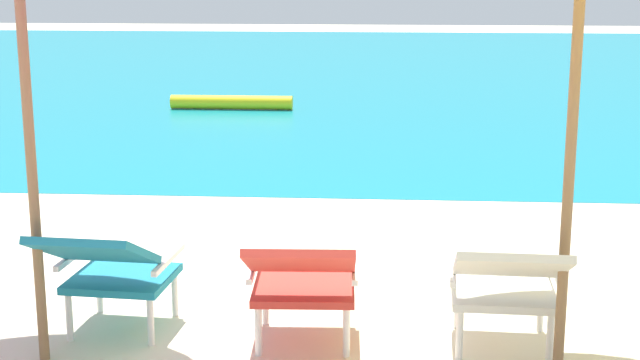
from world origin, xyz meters
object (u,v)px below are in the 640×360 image
swim_buoy (232,102)px  lounge_chair_center (302,277)px  lounge_chair_right (506,281)px  lounge_chair_left (110,267)px

swim_buoy → lounge_chair_center: (1.62, -7.82, 0.31)m
lounge_chair_center → lounge_chair_right: size_ratio=1.00×
lounge_chair_left → lounge_chair_center: 1.01m
lounge_chair_center → lounge_chair_right: (1.00, 0.00, 0.00)m
lounge_chair_center → lounge_chair_right: bearing=0.3°
lounge_chair_left → lounge_chair_center: (1.00, -0.10, 0.00)m
swim_buoy → lounge_chair_right: bearing=-71.4°
lounge_chair_left → lounge_chair_right: same height
lounge_chair_center → lounge_chair_right: 1.00m
lounge_chair_left → lounge_chair_center: size_ratio=1.02×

